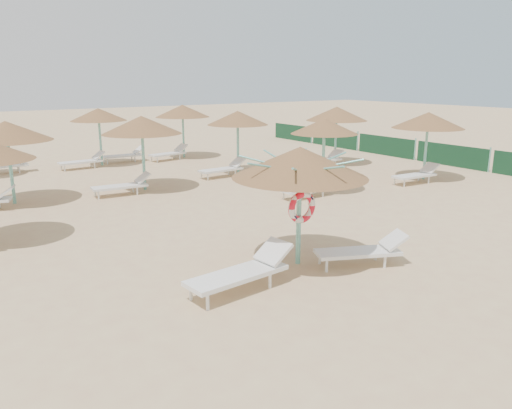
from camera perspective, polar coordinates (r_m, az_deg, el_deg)
ground at (r=11.23m, az=5.00°, el=-6.95°), size 120.00×120.00×0.00m
main_palapa at (r=10.74m, az=5.05°, el=4.75°), size 2.94×2.94×2.64m
lounger_main_a at (r=9.83m, az=-1.48°, el=-7.64°), size 2.32×0.91×0.82m
lounger_main_b at (r=11.34m, az=12.19°, el=-5.15°), size 2.08×1.37×0.73m
palapa_field at (r=20.39m, az=-7.17°, el=9.32°), size 19.31×13.49×2.72m
windbreak_fence at (r=27.65m, az=14.68°, el=6.48°), size 0.08×19.84×1.10m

